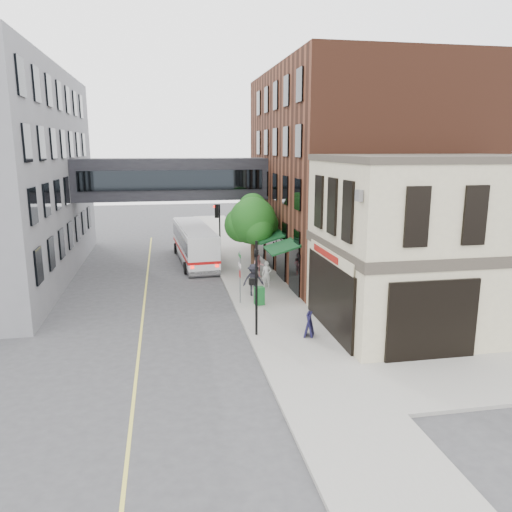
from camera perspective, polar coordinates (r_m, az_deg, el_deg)
name	(u,v)px	position (r m, az deg, el deg)	size (l,w,h in m)	color
ground	(256,355)	(22.00, -0.02, -11.25)	(120.00, 120.00, 0.00)	#38383A
sidewalk_main	(248,273)	(35.39, -0.97, -1.94)	(4.00, 60.00, 0.15)	gray
corner_building	(430,244)	(25.64, 19.24, 1.32)	(10.19, 8.12, 8.45)	#B6AC8B
brick_building	(353,173)	(37.45, 11.02, 9.33)	(13.76, 18.00, 14.00)	#4C2517
skyway_bridge	(172,179)	(37.90, -9.60, 8.68)	(14.00, 3.18, 3.00)	black
traffic_signal_near	(256,277)	(22.95, -0.03, -2.36)	(0.44, 0.22, 4.60)	black
traffic_signal_far	(218,222)	(37.44, -4.39, 3.90)	(0.53, 0.28, 4.50)	black
street_sign_pole	(240,272)	(27.99, -1.85, -1.88)	(0.08, 0.75, 3.00)	gray
street_tree	(252,221)	(33.92, -0.45, 4.04)	(3.80, 3.20, 5.60)	#382619
lane_marking	(145,295)	(31.13, -12.56, -4.39)	(0.12, 40.00, 0.01)	#D8CC4C
bus	(194,242)	(39.16, -7.06, 1.59)	(3.08, 10.53, 2.80)	silver
pedestrian_a	(267,274)	(31.32, 1.23, -2.12)	(0.61, 0.40, 1.68)	silver
pedestrian_b	(258,266)	(33.80, 0.27, -1.13)	(0.76, 0.59, 1.57)	pink
pedestrian_c	(253,280)	(29.59, -0.32, -2.73)	(1.24, 0.71, 1.92)	black
newspaper_box	(259,296)	(28.02, 0.38, -4.57)	(0.51, 0.45, 1.01)	#156026
sandwich_board	(309,324)	(23.60, 6.09, -7.78)	(0.41, 0.64, 1.14)	black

